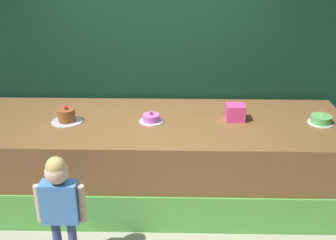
# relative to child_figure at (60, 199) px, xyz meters

# --- Properties ---
(ground_plane) EXTENTS (12.00, 12.00, 0.00)m
(ground_plane) POSITION_rel_child_figure_xyz_m (0.71, 0.48, -0.72)
(ground_plane) COLOR #ADA38E
(stage_platform) EXTENTS (4.26, 1.38, 0.94)m
(stage_platform) POSITION_rel_child_figure_xyz_m (0.71, 1.16, -0.26)
(stage_platform) COLOR brown
(stage_platform) RESTS_ON ground_plane
(curtain_backdrop) EXTENTS (4.73, 0.08, 3.02)m
(curtain_backdrop) POSITION_rel_child_figure_xyz_m (0.71, 1.94, 0.79)
(curtain_backdrop) COLOR #113823
(curtain_backdrop) RESTS_ON ground_plane
(child_figure) EXTENTS (0.43, 0.20, 1.12)m
(child_figure) POSITION_rel_child_figure_xyz_m (0.00, 0.00, 0.00)
(child_figure) COLOR #3F4C8C
(child_figure) RESTS_ON ground_plane
(pink_box) EXTENTS (0.20, 0.18, 0.18)m
(pink_box) POSITION_rel_child_figure_xyz_m (1.62, 1.21, 0.30)
(pink_box) COLOR #EE428F
(pink_box) RESTS_ON stage_platform
(cake_left) EXTENTS (0.34, 0.34, 0.19)m
(cake_left) POSITION_rel_child_figure_xyz_m (-0.20, 1.12, 0.28)
(cake_left) COLOR silver
(cake_left) RESTS_ON stage_platform
(cake_center) EXTENTS (0.26, 0.26, 0.12)m
(cake_center) POSITION_rel_child_figure_xyz_m (0.71, 1.14, 0.25)
(cake_center) COLOR silver
(cake_center) RESTS_ON stage_platform
(cake_right) EXTENTS (0.27, 0.27, 0.14)m
(cake_right) POSITION_rel_child_figure_xyz_m (2.52, 1.14, 0.25)
(cake_right) COLOR silver
(cake_right) RESTS_ON stage_platform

